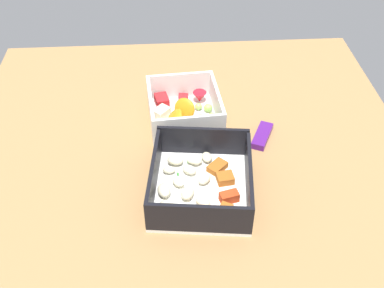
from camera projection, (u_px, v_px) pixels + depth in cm
name	position (u px, v px, depth cm)	size (l,w,h in cm)	color
table_surface	(188.00, 160.00, 82.90)	(80.00, 80.00, 2.00)	#9E7547
pasta_container	(200.00, 184.00, 74.48)	(19.12, 17.50, 5.99)	white
fruit_bowl	(184.00, 111.00, 88.61)	(15.45, 14.12, 5.95)	white
candy_bar	(262.00, 136.00, 85.40)	(7.00, 2.40, 1.20)	#51197A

